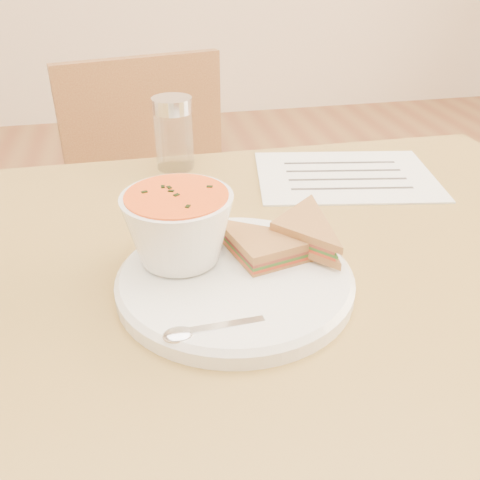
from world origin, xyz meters
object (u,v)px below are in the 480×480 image
object	(u,v)px
dining_table	(257,447)
plate	(235,281)
chair_far	(175,259)
soup_bowl	(179,231)
condiment_shaker	(174,133)

from	to	relation	value
dining_table	plate	distance (m)	0.39
chair_far	plate	world-z (taller)	chair_far
chair_far	soup_bowl	size ratio (longest dim) A/B	6.84
dining_table	chair_far	size ratio (longest dim) A/B	1.16
dining_table	chair_far	world-z (taller)	chair_far
plate	dining_table	bearing A→B (deg)	54.76
chair_far	plate	bearing A→B (deg)	79.93
dining_table	plate	xyz separation A→B (m)	(-0.05, -0.07, 0.38)
plate	condiment_shaker	world-z (taller)	condiment_shaker
plate	soup_bowl	world-z (taller)	soup_bowl
dining_table	chair_far	bearing A→B (deg)	98.72
chair_far	condiment_shaker	bearing A→B (deg)	77.11
chair_far	soup_bowl	xyz separation A→B (m)	(-0.03, -0.54, 0.38)
chair_far	dining_table	bearing A→B (deg)	85.75
plate	soup_bowl	distance (m)	0.09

